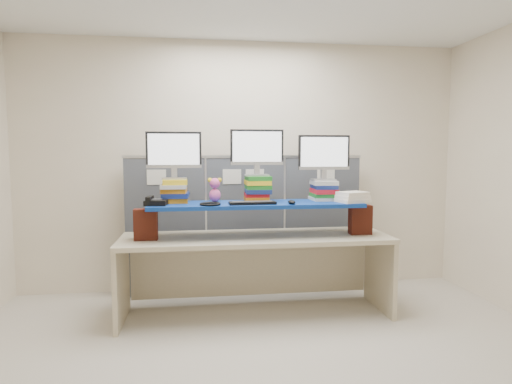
{
  "coord_description": "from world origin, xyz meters",
  "views": [
    {
      "loc": [
        -0.51,
        -2.86,
        1.56
      ],
      "look_at": [
        0.02,
        1.1,
        1.19
      ],
      "focal_mm": 30.0,
      "sensor_mm": 36.0,
      "label": 1
    }
  ],
  "objects": [
    {
      "name": "room",
      "position": [
        0.0,
        0.0,
        1.4
      ],
      "size": [
        5.0,
        4.0,
        2.8
      ],
      "color": "#F3E2C8",
      "rests_on": "ground"
    },
    {
      "name": "cubicle_partition",
      "position": [
        -0.0,
        1.78,
        0.77
      ],
      "size": [
        2.6,
        0.06,
        1.53
      ],
      "color": "#454851",
      "rests_on": "ground"
    },
    {
      "name": "desk",
      "position": [
        0.02,
        1.1,
        0.62
      ],
      "size": [
        2.54,
        0.75,
        0.77
      ],
      "rotation": [
        0.0,
        0.0,
        0.0
      ],
      "color": "beige",
      "rests_on": "ground"
    },
    {
      "name": "brick_pier_left",
      "position": [
        -0.99,
        1.05,
        0.91
      ],
      "size": [
        0.21,
        0.11,
        0.28
      ],
      "primitive_type": "cube",
      "rotation": [
        0.0,
        0.0,
        0.0
      ],
      "color": "maroon",
      "rests_on": "desk"
    },
    {
      "name": "brick_pier_right",
      "position": [
        1.04,
        1.05,
        0.91
      ],
      "size": [
        0.21,
        0.11,
        0.28
      ],
      "primitive_type": "cube",
      "rotation": [
        0.0,
        0.0,
        0.0
      ],
      "color": "maroon",
      "rests_on": "desk"
    },
    {
      "name": "blue_board",
      "position": [
        0.02,
        1.1,
        1.07
      ],
      "size": [
        1.99,
        0.5,
        0.04
      ],
      "primitive_type": "cube",
      "rotation": [
        0.0,
        0.0,
        0.0
      ],
      "color": "navy",
      "rests_on": "brick_pier_left"
    },
    {
      "name": "book_stack_left",
      "position": [
        -0.73,
        1.22,
        1.2
      ],
      "size": [
        0.27,
        0.3,
        0.22
      ],
      "color": "orange",
      "rests_on": "blue_board"
    },
    {
      "name": "book_stack_center",
      "position": [
        0.05,
        1.23,
        1.21
      ],
      "size": [
        0.26,
        0.31,
        0.24
      ],
      "color": "orange",
      "rests_on": "blue_board"
    },
    {
      "name": "book_stack_right",
      "position": [
        0.72,
        1.22,
        1.19
      ],
      "size": [
        0.25,
        0.3,
        0.19
      ],
      "color": "beige",
      "rests_on": "blue_board"
    },
    {
      "name": "monitor_left",
      "position": [
        -0.73,
        1.22,
        1.56
      ],
      "size": [
        0.51,
        0.14,
        0.44
      ],
      "rotation": [
        0.0,
        0.0,
        0.0
      ],
      "color": "#A8A9AD",
      "rests_on": "book_stack_left"
    },
    {
      "name": "monitor_center",
      "position": [
        0.05,
        1.22,
        1.59
      ],
      "size": [
        0.51,
        0.14,
        0.44
      ],
      "rotation": [
        0.0,
        0.0,
        0.0
      ],
      "color": "#A8A9AD",
      "rests_on": "book_stack_center"
    },
    {
      "name": "monitor_right",
      "position": [
        0.71,
        1.22,
        1.54
      ],
      "size": [
        0.51,
        0.14,
        0.44
      ],
      "rotation": [
        0.0,
        0.0,
        0.0
      ],
      "color": "#A8A9AD",
      "rests_on": "book_stack_right"
    },
    {
      "name": "keyboard",
      "position": [
        -0.03,
        0.98,
        1.1
      ],
      "size": [
        0.43,
        0.16,
        0.03
      ],
      "rotation": [
        0.0,
        0.0,
        0.04
      ],
      "color": "black",
      "rests_on": "blue_board"
    },
    {
      "name": "mouse",
      "position": [
        0.33,
        0.94,
        1.11
      ],
      "size": [
        0.07,
        0.12,
        0.04
      ],
      "primitive_type": "ellipsoid",
      "rotation": [
        0.0,
        0.0,
        -0.04
      ],
      "color": "black",
      "rests_on": "blue_board"
    },
    {
      "name": "desk_phone",
      "position": [
        -0.89,
        1.02,
        1.12
      ],
      "size": [
        0.21,
        0.19,
        0.08
      ],
      "rotation": [
        0.0,
        0.0,
        -0.09
      ],
      "color": "black",
      "rests_on": "blue_board"
    },
    {
      "name": "headset",
      "position": [
        -0.41,
        0.96,
        1.1
      ],
      "size": [
        0.22,
        0.22,
        0.02
      ],
      "primitive_type": "torus",
      "rotation": [
        0.0,
        0.0,
        -0.15
      ],
      "color": "black",
      "rests_on": "blue_board"
    },
    {
      "name": "plush_toy",
      "position": [
        -0.36,
        1.22,
        1.21
      ],
      "size": [
        0.14,
        0.1,
        0.23
      ],
      "rotation": [
        0.0,
        0.0,
        -0.03
      ],
      "color": "#EB599F",
      "rests_on": "blue_board"
    },
    {
      "name": "binder_stack",
      "position": [
        0.94,
        1.01,
        1.14
      ],
      "size": [
        0.33,
        0.3,
        0.1
      ],
      "rotation": [
        0.0,
        0.0,
        0.32
      ],
      "color": "white",
      "rests_on": "blue_board"
    }
  ]
}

